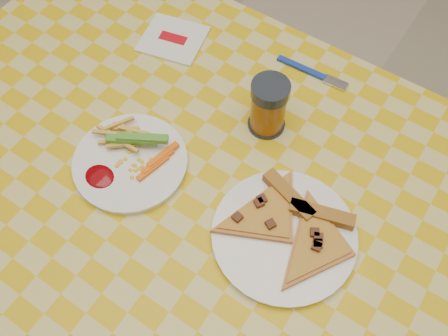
{
  "coord_description": "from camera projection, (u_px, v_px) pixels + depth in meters",
  "views": [
    {
      "loc": [
        0.23,
        -0.29,
        1.51
      ],
      "look_at": [
        -0.01,
        0.07,
        0.78
      ],
      "focal_mm": 40.0,
      "sensor_mm": 36.0,
      "label": 1
    }
  ],
  "objects": [
    {
      "name": "ground",
      "position": [
        215.0,
        318.0,
        1.48
      ],
      "size": [
        8.0,
        8.0,
        0.0
      ],
      "primitive_type": "plane",
      "color": "beige",
      "rests_on": "ground"
    },
    {
      "name": "table",
      "position": [
        209.0,
        225.0,
        0.9
      ],
      "size": [
        1.28,
        0.88,
        0.76
      ],
      "color": "silver",
      "rests_on": "ground"
    },
    {
      "name": "plate_left",
      "position": [
        131.0,
        163.0,
        0.87
      ],
      "size": [
        0.25,
        0.25,
        0.01
      ],
      "primitive_type": "cylinder",
      "rotation": [
        0.0,
        0.0,
        -0.37
      ],
      "color": "white",
      "rests_on": "table"
    },
    {
      "name": "plate_right",
      "position": [
        284.0,
        236.0,
        0.8
      ],
      "size": [
        0.3,
        0.3,
        0.01
      ],
      "primitive_type": "cylinder",
      "rotation": [
        0.0,
        0.0,
        0.42
      ],
      "color": "white",
      "rests_on": "table"
    },
    {
      "name": "fries_veggies",
      "position": [
        130.0,
        150.0,
        0.86
      ],
      "size": [
        0.16,
        0.15,
        0.04
      ],
      "color": "#F0A94C",
      "rests_on": "plate_left"
    },
    {
      "name": "pizza_slices",
      "position": [
        291.0,
        226.0,
        0.79
      ],
      "size": [
        0.27,
        0.23,
        0.02
      ],
      "color": "#C5863C",
      "rests_on": "plate_right"
    },
    {
      "name": "drink_glass",
      "position": [
        268.0,
        107.0,
        0.87
      ],
      "size": [
        0.07,
        0.07,
        0.11
      ],
      "color": "black",
      "rests_on": "table"
    },
    {
      "name": "napkin",
      "position": [
        173.0,
        39.0,
        1.02
      ],
      "size": [
        0.15,
        0.14,
        0.01
      ],
      "rotation": [
        0.0,
        0.0,
        0.24
      ],
      "color": "silver",
      "rests_on": "table"
    },
    {
      "name": "fork",
      "position": [
        313.0,
        73.0,
        0.97
      ],
      "size": [
        0.15,
        0.02,
        0.01
      ],
      "rotation": [
        0.0,
        0.0,
        0.04
      ],
      "color": "#163198",
      "rests_on": "table"
    }
  ]
}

